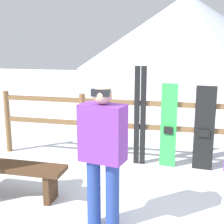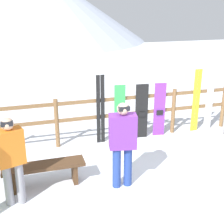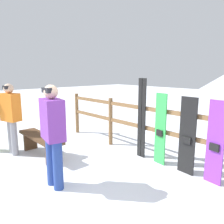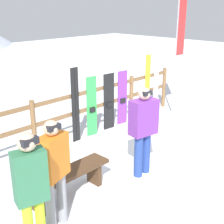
# 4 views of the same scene
# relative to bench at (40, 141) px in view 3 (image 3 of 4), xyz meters

# --- Properties ---
(ground_plane) EXTENTS (40.00, 40.00, 0.00)m
(ground_plane) POSITION_rel_bench_xyz_m (1.93, -0.31, -0.34)
(ground_plane) COLOR white
(fence) EXTENTS (6.04, 0.10, 1.16)m
(fence) POSITION_rel_bench_xyz_m (1.93, 1.62, 0.36)
(fence) COLOR brown
(fence) RESTS_ON ground
(bench) EXTENTS (1.48, 0.36, 0.45)m
(bench) POSITION_rel_bench_xyz_m (0.00, 0.00, 0.00)
(bench) COLOR #4C331E
(bench) RESTS_ON ground
(person_purple) EXTENTS (0.52, 0.35, 1.61)m
(person_purple) POSITION_rel_bench_xyz_m (1.37, -0.39, 0.58)
(person_purple) COLOR navy
(person_purple) RESTS_ON ground
(person_orange) EXTENTS (0.48, 0.35, 1.55)m
(person_orange) POSITION_rel_bench_xyz_m (-0.52, -0.39, 0.55)
(person_orange) COLOR gray
(person_orange) RESTS_ON ground
(ski_pair_black) EXTENTS (0.20, 0.02, 1.67)m
(ski_pair_black) POSITION_rel_bench_xyz_m (1.48, 1.56, 0.49)
(ski_pair_black) COLOR black
(ski_pair_black) RESTS_ON ground
(snowboard_green) EXTENTS (0.26, 0.08, 1.40)m
(snowboard_green) POSITION_rel_bench_xyz_m (1.95, 1.56, 0.35)
(snowboard_green) COLOR green
(snowboard_green) RESTS_ON ground
(snowboard_black_stripe) EXTENTS (0.32, 0.07, 1.38)m
(snowboard_black_stripe) POSITION_rel_bench_xyz_m (2.52, 1.56, 0.34)
(snowboard_black_stripe) COLOR black
(snowboard_black_stripe) RESTS_ON ground
(snowboard_purple) EXTENTS (0.29, 0.08, 1.37)m
(snowboard_purple) POSITION_rel_bench_xyz_m (3.00, 1.56, 0.34)
(snowboard_purple) COLOR purple
(snowboard_purple) RESTS_ON ground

